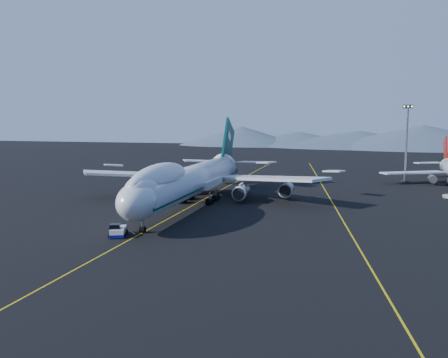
# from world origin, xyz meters

# --- Properties ---
(ground) EXTENTS (500.00, 500.00, 0.00)m
(ground) POSITION_xyz_m (0.00, 0.00, 0.00)
(ground) COLOR black
(ground) RESTS_ON ground
(taxiway_line_main) EXTENTS (0.25, 220.00, 0.01)m
(taxiway_line_main) POSITION_xyz_m (0.00, 0.00, 0.01)
(taxiway_line_main) COLOR #C4AC0B
(taxiway_line_main) RESTS_ON ground
(taxiway_line_side) EXTENTS (28.08, 198.09, 0.01)m
(taxiway_line_side) POSITION_xyz_m (30.00, 10.00, 0.01)
(taxiway_line_side) COLOR #C4AC0B
(taxiway_line_side) RESTS_ON ground
(boeing_747) EXTENTS (59.62, 72.43, 19.37)m
(boeing_747) POSITION_xyz_m (0.00, 0.03, 5.81)
(boeing_747) COLOR silver
(boeing_747) RESTS_ON ground
(pushback_tug) EXTENTS (3.87, 5.27, 2.07)m
(pushback_tug) POSITION_xyz_m (-3.00, -29.50, 0.65)
(pushback_tug) COLOR silver
(pushback_tug) RESTS_ON ground
(floodlight_mast) EXTENTS (2.85, 2.14, 23.04)m
(floodlight_mast) POSITION_xyz_m (49.22, 55.58, 11.67)
(floodlight_mast) COLOR black
(floodlight_mast) RESTS_ON ground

